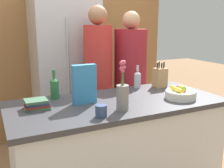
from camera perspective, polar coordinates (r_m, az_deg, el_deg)
kitchen_island at (r=2.31m, az=1.11°, el=-14.27°), size 1.74×0.80×0.89m
back_wall_wood at (r=3.56m, az=-10.71°, el=9.56°), size 2.94×0.12×2.60m
refrigerator at (r=3.23m, az=-10.07°, el=3.01°), size 0.74×0.63×1.90m
fruit_bowl at (r=2.27m, az=14.66°, el=-1.95°), size 0.26×0.26×0.11m
knife_block at (r=2.62m, az=10.39°, el=1.42°), size 0.12×0.10×0.25m
flower_vase at (r=1.88m, az=2.31°, el=-2.18°), size 0.09×0.09×0.37m
cereal_box at (r=2.05m, az=-6.07°, el=-0.06°), size 0.19×0.06×0.31m
coffee_mug at (r=1.78m, az=-2.37°, el=-5.84°), size 0.08×0.11×0.08m
book_stack at (r=2.01m, az=-16.02°, el=-4.29°), size 0.20×0.16×0.07m
bottle_oil at (r=2.23m, az=-12.42°, el=-0.71°), size 0.07×0.07×0.24m
bottle_vinegar at (r=2.56m, az=5.56°, el=1.11°), size 0.07×0.07×0.22m
person_at_sink at (r=2.79m, az=-2.99°, el=1.79°), size 0.30×0.30×1.69m
person_in_blue at (r=2.97m, az=3.99°, el=1.55°), size 0.36×0.36×1.64m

